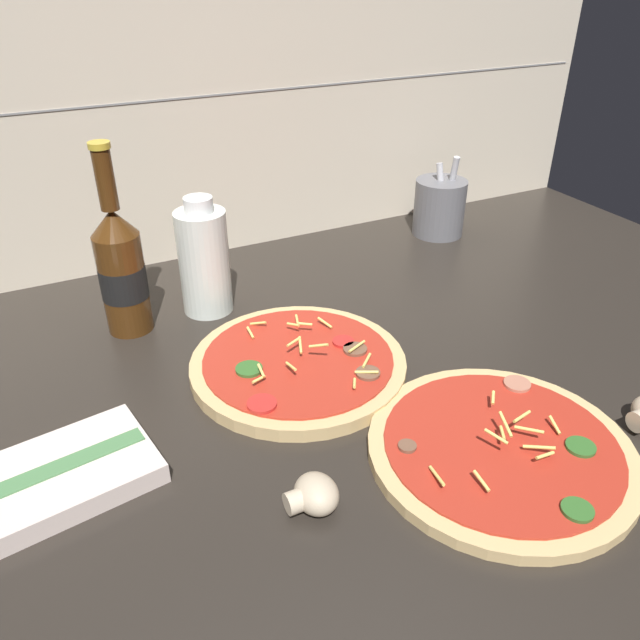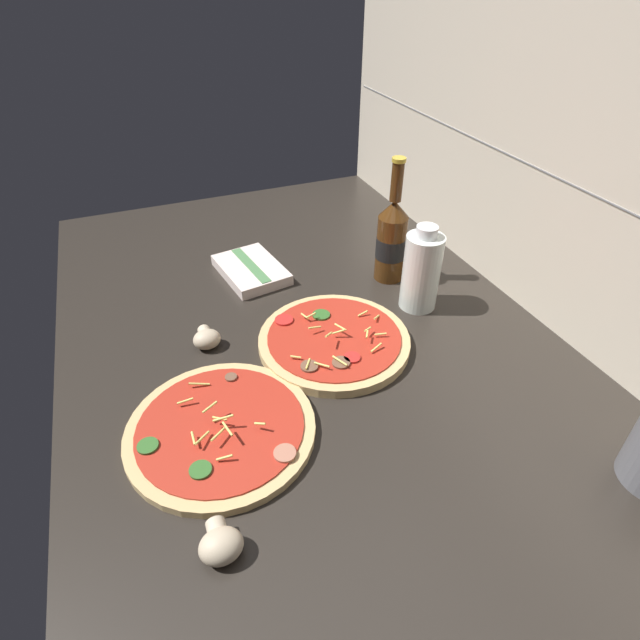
{
  "view_description": "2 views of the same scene",
  "coord_description": "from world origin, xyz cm",
  "views": [
    {
      "loc": [
        -31.12,
        -57.83,
        50.41
      ],
      "look_at": [
        -1.55,
        1.26,
        11.11
      ],
      "focal_mm": 35.0,
      "sensor_mm": 36.0,
      "label": 1
    },
    {
      "loc": [
        62.55,
        -25.75,
        62.73
      ],
      "look_at": [
        -6.55,
        2.21,
        6.6
      ],
      "focal_mm": 28.0,
      "sensor_mm": 36.0,
      "label": 2
    }
  ],
  "objects": [
    {
      "name": "counter_slab",
      "position": [
        0.0,
        0.0,
        1.25
      ],
      "size": [
        160.0,
        90.0,
        2.5
      ],
      "color": "#28231E",
      "rests_on": "ground"
    },
    {
      "name": "tile_backsplash",
      "position": [
        0.0,
        45.5,
        30.0
      ],
      "size": [
        160.0,
        1.13,
        60.0
      ],
      "color": "beige",
      "rests_on": "ground"
    },
    {
      "name": "pizza_near",
      "position": [
        9.61,
        -20.74,
        3.34
      ],
      "size": [
        29.09,
        29.09,
        4.53
      ],
      "color": "tan",
      "rests_on": "counter_slab"
    },
    {
      "name": "pizza_far",
      "position": [
        -3.47,
        3.77,
        3.53
      ],
      "size": [
        28.33,
        28.33,
        5.09
      ],
      "color": "tan",
      "rests_on": "counter_slab"
    },
    {
      "name": "beer_bottle",
      "position": [
        -20.87,
        24.62,
        12.13
      ],
      "size": [
        6.53,
        6.53,
        27.27
      ],
      "color": "#47280F",
      "rests_on": "counter_slab"
    },
    {
      "name": "oil_bottle",
      "position": [
        -8.93,
        25.01,
        10.78
      ],
      "size": [
        7.56,
        7.56,
        18.0
      ],
      "color": "silver",
      "rests_on": "counter_slab"
    },
    {
      "name": "mushroom_right",
      "position": [
        -12.02,
        -18.32,
        4.29
      ],
      "size": [
        5.38,
        5.13,
        3.59
      ],
      "color": "beige",
      "rests_on": "counter_slab"
    },
    {
      "name": "utensil_crock",
      "position": [
        40.49,
        33.84,
        7.93
      ],
      "size": [
        9.74,
        9.74,
        15.24
      ],
      "color": "slate",
      "rests_on": "counter_slab"
    },
    {
      "name": "dish_towel",
      "position": [
        -33.59,
        -3.77,
        3.71
      ],
      "size": [
        19.49,
        14.92,
        2.56
      ],
      "color": "beige",
      "rests_on": "counter_slab"
    }
  ]
}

